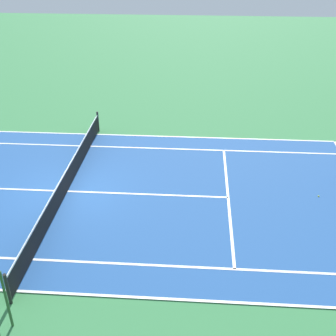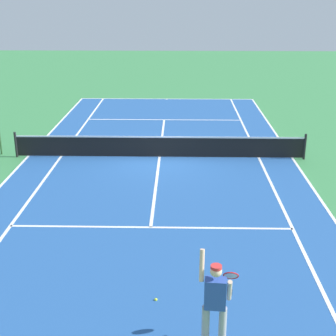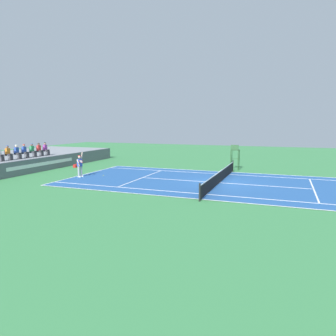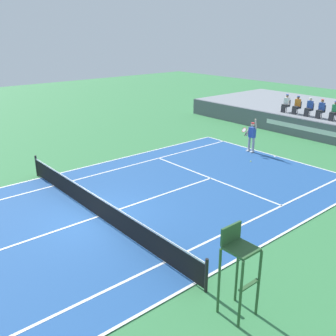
% 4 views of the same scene
% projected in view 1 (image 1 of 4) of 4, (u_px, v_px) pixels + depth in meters
% --- Properties ---
extents(ground_plane, '(80.00, 80.00, 0.00)m').
position_uv_depth(ground_plane, '(68.00, 192.00, 17.57)').
color(ground_plane, '#387F47').
extents(court, '(11.08, 23.88, 0.03)m').
position_uv_depth(court, '(68.00, 192.00, 17.56)').
color(court, '#235193').
rests_on(court, ground).
extents(net, '(11.98, 0.10, 1.07)m').
position_uv_depth(net, '(66.00, 181.00, 17.31)').
color(net, black).
rests_on(net, ground).
extents(tennis_ball, '(0.07, 0.07, 0.07)m').
position_uv_depth(tennis_ball, '(319.00, 196.00, 17.21)').
color(tennis_ball, '#D1E533').
rests_on(tennis_ball, ground).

